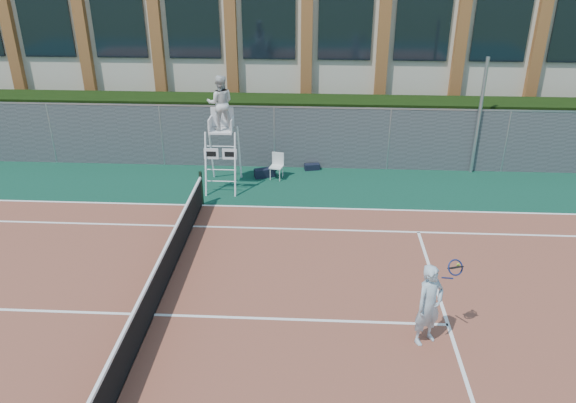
# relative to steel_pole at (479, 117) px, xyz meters

# --- Properties ---
(ground) EXTENTS (120.00, 120.00, 0.00)m
(ground) POSITION_rel_steel_pole_xyz_m (-8.93, -8.70, -2.01)
(ground) COLOR #233814
(apron) EXTENTS (36.00, 20.00, 0.01)m
(apron) POSITION_rel_steel_pole_xyz_m (-8.93, -7.70, -2.00)
(apron) COLOR #0E3E2A
(apron) RESTS_ON ground
(tennis_court) EXTENTS (23.77, 10.97, 0.02)m
(tennis_court) POSITION_rel_steel_pole_xyz_m (-8.93, -8.70, -1.99)
(tennis_court) COLOR brown
(tennis_court) RESTS_ON apron
(tennis_net) EXTENTS (0.10, 11.30, 1.10)m
(tennis_net) POSITION_rel_steel_pole_xyz_m (-8.93, -8.70, -1.47)
(tennis_net) COLOR black
(tennis_net) RESTS_ON ground
(fence) EXTENTS (40.00, 0.06, 2.20)m
(fence) POSITION_rel_steel_pole_xyz_m (-8.93, 0.10, -0.91)
(fence) COLOR #595E60
(fence) RESTS_ON ground
(hedge) EXTENTS (40.00, 1.40, 2.20)m
(hedge) POSITION_rel_steel_pole_xyz_m (-8.93, 1.30, -0.91)
(hedge) COLOR black
(hedge) RESTS_ON ground
(building) EXTENTS (45.00, 10.60, 8.22)m
(building) POSITION_rel_steel_pole_xyz_m (-8.93, 9.25, 2.14)
(building) COLOR beige
(building) RESTS_ON ground
(steel_pole) EXTENTS (0.12, 0.12, 4.01)m
(steel_pole) POSITION_rel_steel_pole_xyz_m (0.00, 0.00, 0.00)
(steel_pole) COLOR #9EA0A5
(steel_pole) RESTS_ON ground
(umpire_chair) EXTENTS (1.04, 1.60, 3.73)m
(umpire_chair) POSITION_rel_steel_pole_xyz_m (-8.46, -1.65, 0.72)
(umpire_chair) COLOR white
(umpire_chair) RESTS_ON ground
(plastic_chair) EXTENTS (0.50, 0.50, 0.89)m
(plastic_chair) POSITION_rel_steel_pole_xyz_m (-6.76, -0.89, -1.48)
(plastic_chair) COLOR silver
(plastic_chair) RESTS_ON apron
(sports_bag_near) EXTENTS (0.76, 0.53, 0.30)m
(sports_bag_near) POSITION_rel_steel_pole_xyz_m (-7.20, -0.84, -1.85)
(sports_bag_near) COLOR black
(sports_bag_near) RESTS_ON apron
(sports_bag_far) EXTENTS (0.57, 0.34, 0.21)m
(sports_bag_far) POSITION_rel_steel_pole_xyz_m (-5.59, -0.10, -1.89)
(sports_bag_far) COLOR black
(sports_bag_far) RESTS_ON apron
(tennis_player) EXTENTS (1.05, 0.81, 1.79)m
(tennis_player) POSITION_rel_steel_pole_xyz_m (-3.12, -9.24, -1.08)
(tennis_player) COLOR #A8BECA
(tennis_player) RESTS_ON tennis_court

